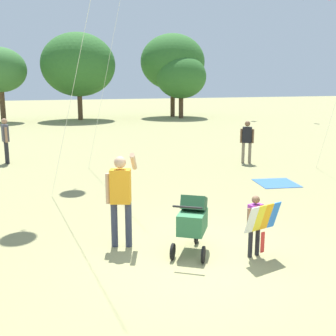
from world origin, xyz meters
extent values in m
plane|color=#938E5B|center=(0.00, 0.00, 0.00)|extent=(120.00, 120.00, 0.00)
cylinder|color=brown|center=(-4.33, 26.30, 1.10)|extent=(0.36, 0.36, 2.20)
ellipsoid|color=#387033|center=(-4.33, 26.30, 3.66)|extent=(3.67, 3.30, 3.12)
cylinder|color=brown|center=(1.12, 26.38, 0.94)|extent=(0.36, 0.36, 1.88)
ellipsoid|color=#2D6628|center=(1.12, 26.38, 4.07)|extent=(5.47, 4.93, 4.65)
cylinder|color=brown|center=(8.65, 26.73, 1.15)|extent=(0.36, 0.36, 2.30)
ellipsoid|color=#2D6628|center=(8.65, 26.73, 4.38)|extent=(5.19, 4.67, 4.41)
cylinder|color=brown|center=(8.91, 25.44, 0.81)|extent=(0.36, 0.36, 1.62)
ellipsoid|color=#2D6628|center=(8.91, 25.44, 3.22)|extent=(3.98, 3.58, 3.38)
cylinder|color=#232328|center=(0.98, -0.05, 0.26)|extent=(0.08, 0.08, 0.53)
cylinder|color=#232328|center=(0.82, -0.09, 0.26)|extent=(0.08, 0.08, 0.53)
cube|color=purple|center=(0.90, -0.07, 0.73)|extent=(0.26, 0.20, 0.40)
cylinder|color=brown|center=(1.04, -0.03, 0.70)|extent=(0.06, 0.06, 0.35)
cylinder|color=brown|center=(0.76, -0.10, 0.70)|extent=(0.06, 0.06, 0.35)
sphere|color=brown|center=(0.90, -0.07, 1.00)|extent=(0.14, 0.14, 0.14)
cube|color=blue|center=(1.19, -0.18, 0.74)|extent=(0.20, 0.20, 0.48)
cube|color=#F4A319|center=(1.03, -0.22, 0.74)|extent=(0.20, 0.20, 0.48)
cube|color=yellow|center=(0.87, -0.26, 0.74)|extent=(0.20, 0.20, 0.48)
cube|color=white|center=(0.71, -0.30, 0.74)|extent=(0.20, 0.20, 0.48)
cube|color=red|center=(0.95, -0.26, 0.31)|extent=(0.08, 0.03, 0.36)
cylinder|color=#33384C|center=(-1.27, 1.11, 0.41)|extent=(0.12, 0.12, 0.82)
cylinder|color=#33384C|center=(-1.03, 1.02, 0.41)|extent=(0.12, 0.12, 0.82)
cube|color=orange|center=(-1.15, 1.07, 1.12)|extent=(0.41, 0.33, 0.61)
cylinder|color=tan|center=(-1.36, 1.14, 1.08)|extent=(0.09, 0.09, 0.55)
cylinder|color=tan|center=(-0.90, 1.12, 1.55)|extent=(0.25, 0.50, 0.39)
sphere|color=tan|center=(-1.15, 1.07, 1.56)|extent=(0.21, 0.21, 0.21)
cylinder|color=black|center=(0.19, 0.77, 0.14)|extent=(0.18, 0.26, 0.28)
cylinder|color=black|center=(-0.46, 0.23, 0.14)|extent=(0.18, 0.26, 0.28)
cylinder|color=black|center=(-0.02, -0.04, 0.14)|extent=(0.18, 0.26, 0.28)
cube|color=#337247|center=(-0.04, 0.42, 0.56)|extent=(0.71, 0.78, 0.36)
cube|color=#235031|center=(0.03, 0.52, 0.86)|extent=(0.57, 0.57, 0.35)
cylinder|color=black|center=(-0.28, 0.03, 0.96)|extent=(0.43, 0.29, 0.04)
cylinder|color=silver|center=(-1.54, 3.07, 3.42)|extent=(1.28, 3.72, 6.85)
cylinder|color=silver|center=(-0.23, 6.47, 3.81)|extent=(1.11, 3.46, 7.62)
cylinder|color=#232328|center=(-3.43, 9.85, 0.40)|extent=(0.12, 0.12, 0.80)
cylinder|color=#232328|center=(-3.47, 10.09, 0.40)|extent=(0.12, 0.12, 0.80)
cube|color=#4C4C56|center=(-3.45, 9.97, 1.10)|extent=(0.28, 0.38, 0.60)
cylinder|color=#A37556|center=(-3.41, 9.75, 1.06)|extent=(0.09, 0.09, 0.53)
cylinder|color=#A37556|center=(-3.49, 10.18, 1.06)|extent=(0.09, 0.09, 0.53)
sphere|color=#A37556|center=(-3.45, 9.97, 1.53)|extent=(0.21, 0.21, 0.21)
cylinder|color=#7F705B|center=(4.67, 7.32, 0.38)|extent=(0.11, 0.11, 0.76)
cylinder|color=#7F705B|center=(4.88, 7.20, 0.38)|extent=(0.11, 0.11, 0.76)
cube|color=black|center=(4.77, 7.26, 1.04)|extent=(0.39, 0.34, 0.57)
cylinder|color=brown|center=(4.60, 7.36, 1.00)|extent=(0.08, 0.08, 0.50)
cylinder|color=brown|center=(4.95, 7.15, 1.00)|extent=(0.08, 0.08, 0.50)
sphere|color=brown|center=(4.77, 7.26, 1.44)|extent=(0.20, 0.20, 0.20)
cube|color=#3366B2|center=(4.14, 4.28, 0.01)|extent=(1.28, 1.30, 0.02)
camera|label=1|loc=(-2.61, -6.00, 2.96)|focal=44.79mm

